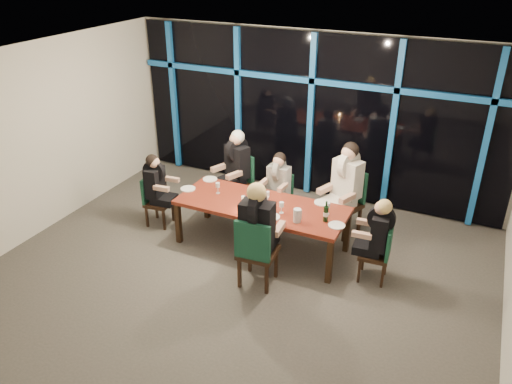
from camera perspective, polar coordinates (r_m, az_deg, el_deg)
room at (r=6.37m, az=-2.31°, el=5.63°), size 7.04×7.00×3.02m
window_wall at (r=9.07m, az=6.43°, el=8.86°), size 6.86×0.43×2.94m
dining_table at (r=7.59m, az=0.64°, el=-1.86°), size 2.60×1.00×0.75m
chair_far_left at (r=8.82m, az=-1.89°, el=1.54°), size 0.61×0.61×1.00m
chair_far_mid at (r=8.41m, az=2.70°, el=-0.39°), size 0.43×0.43×0.86m
chair_far_right at (r=8.19m, az=10.41°, el=-0.70°), size 0.64×0.64×1.07m
chair_end_left at (r=8.49m, az=-11.52°, el=-0.67°), size 0.44×0.44×0.86m
chair_end_right at (r=7.16m, az=14.04°, el=-6.52°), size 0.43×0.43×0.87m
chair_near_mid at (r=6.76m, az=-0.04°, el=-6.59°), size 0.54×0.54×1.07m
diner_far_left at (r=8.60m, az=-2.36°, el=3.76°), size 0.62×0.69×0.98m
diner_far_mid at (r=8.20m, az=2.52°, el=1.55°), size 0.44×0.55×0.84m
diner_far_right at (r=7.94m, az=10.26°, el=1.79°), size 0.66×0.73×1.04m
diner_end_left at (r=8.30m, az=-11.30°, el=1.37°), size 0.56×0.45×0.84m
diner_end_right at (r=6.98m, az=13.76°, el=-4.03°), size 0.56×0.45×0.85m
diner_near_mid at (r=6.61m, az=0.24°, el=-3.12°), size 0.56×0.69×1.05m
plate_far_left at (r=8.37m, az=-5.28°, el=1.48°), size 0.24×0.24×0.01m
plate_far_mid at (r=7.78m, az=0.65°, el=-0.46°), size 0.24×0.24×0.01m
plate_far_right at (r=7.65m, az=7.55°, el=-1.20°), size 0.24×0.24×0.01m
plate_end_left at (r=8.08m, az=-7.74°, el=0.37°), size 0.24×0.24×0.01m
plate_end_right at (r=7.09m, az=9.20°, el=-3.78°), size 0.24×0.24×0.01m
plate_near_mid at (r=7.21m, az=1.81°, el=-2.86°), size 0.24×0.24×0.01m
wine_bottle at (r=7.12m, az=7.99°, el=-2.46°), size 0.07×0.07×0.32m
water_pitcher at (r=7.07m, az=4.73°, el=-2.68°), size 0.13×0.11×0.20m
tea_light at (r=7.36m, az=-1.39°, el=-2.09°), size 0.06×0.06×0.03m
wine_glass_a at (r=7.46m, az=-1.46°, el=-0.79°), size 0.06×0.06×0.16m
wine_glass_b at (r=7.60m, az=1.33°, el=-0.26°), size 0.06×0.06×0.16m
wine_glass_c at (r=7.27m, az=2.94°, el=-1.52°), size 0.07×0.07×0.18m
wine_glass_d at (r=7.85m, az=-4.40°, el=0.71°), size 0.07×0.07×0.18m
wine_glass_e at (r=7.30m, az=8.19°, el=-1.58°), size 0.07×0.07×0.18m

